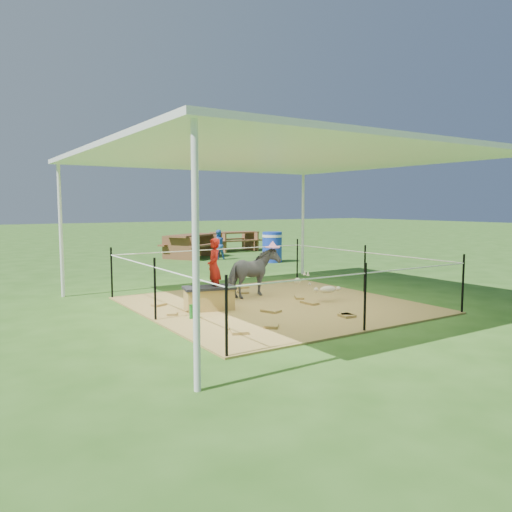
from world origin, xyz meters
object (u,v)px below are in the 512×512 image
pony (253,273)px  distant_person (218,245)px  straw_bale (209,299)px  woman (214,261)px  picnic_table_near (192,246)px  green_bottle (191,312)px  foal (328,288)px  picnic_table_far (235,241)px  trash_barrel (272,247)px

pony → distant_person: (2.78, 6.55, -0.00)m
straw_bale → woman: (0.10, 0.00, 0.66)m
woman → picnic_table_near: woman is taller
distant_person → green_bottle: bearing=67.8°
straw_bale → green_bottle: 0.71m
picnic_table_near → foal: bearing=-130.5°
green_bottle → picnic_table_far: size_ratio=0.12×
woman → green_bottle: woman is taller
woman → distant_person: (3.94, 7.13, -0.37)m
pony → distant_person: distant_person is taller
trash_barrel → distant_person: distant_person is taller
foal → distant_person: 7.88m
pony → trash_barrel: bearing=-51.6°
green_bottle → trash_barrel: 8.25m
woman → trash_barrel: 7.48m
trash_barrel → picnic_table_far: (0.99, 4.05, -0.10)m
straw_bale → woman: bearing=0.0°
foal → pony: bearing=138.3°
pony → picnic_table_far: 10.22m
picnic_table_near → picnic_table_far: size_ratio=1.06×
pony → foal: bearing=-153.8°
picnic_table_near → distant_person: (0.48, -0.99, 0.09)m
foal → picnic_table_near: picnic_table_near is taller
woman → distant_person: size_ratio=0.97×
straw_bale → trash_barrel: (5.13, 5.53, 0.27)m
green_bottle → distant_person: distant_person is taller
green_bottle → picnic_table_far: bearing=56.4°
pony → distant_person: size_ratio=1.12×
picnic_table_near → picnic_table_far: (2.56, 1.46, -0.02)m
woman → trash_barrel: woman is taller
trash_barrel → picnic_table_near: 3.03m
straw_bale → distant_person: distant_person is taller
foal → distant_person: size_ratio=0.91×
pony → woman: bearing=103.1°
straw_bale → picnic_table_far: (6.11, 9.58, 0.17)m
green_bottle → picnic_table_far: picnic_table_far is taller
green_bottle → pony: size_ratio=0.20×
foal → trash_barrel: 6.74m
foal → picnic_table_far: 10.85m
picnic_table_far → distant_person: 3.21m
pony → picnic_table_far: (4.86, 9.00, -0.12)m
picnic_table_near → trash_barrel: bearing=-90.2°
picnic_table_far → foal: bearing=-108.9°
picnic_table_near → green_bottle: bearing=-147.1°
straw_bale → foal: 2.25m
pony → foal: size_ratio=1.23×
green_bottle → foal: (2.74, -0.08, 0.14)m
distant_person → trash_barrel: bearing=133.2°
distant_person → straw_bale: bearing=69.5°
distant_person → picnic_table_near: bearing=-55.0°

